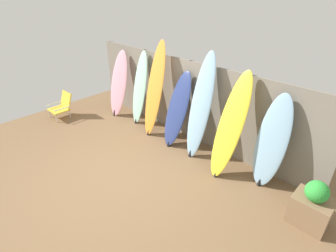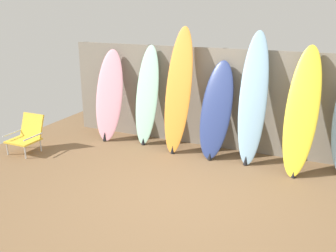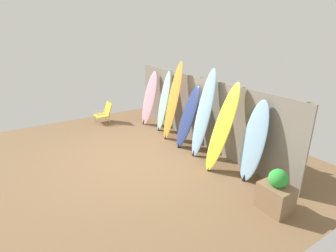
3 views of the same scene
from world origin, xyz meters
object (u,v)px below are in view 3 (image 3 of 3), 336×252
beach_chair (104,112)px  surfboard_yellow_5 (222,128)px  surfboard_seafoam_1 (164,102)px  planter_box (276,193)px  surfboard_pink_0 (149,99)px  surfboard_skyblue_4 (203,114)px  surfboard_skyblue_6 (254,142)px  surfboard_navy_3 (188,117)px  surfboard_orange_2 (173,102)px

beach_chair → surfboard_yellow_5: bearing=19.4°
surfboard_seafoam_1 → planter_box: bearing=-5.5°
surfboard_pink_0 → surfboard_seafoam_1: size_ratio=0.94×
planter_box → surfboard_skyblue_4: bearing=171.9°
surfboard_pink_0 → surfboard_skyblue_4: size_ratio=0.80×
surfboard_skyblue_6 → beach_chair: (-5.17, -1.31, -0.51)m
surfboard_pink_0 → surfboard_navy_3: 2.14m
surfboard_skyblue_4 → surfboard_yellow_5: bearing=-8.0°
surfboard_orange_2 → surfboard_skyblue_4: 1.29m
surfboard_orange_2 → planter_box: 3.77m
surfboard_orange_2 → surfboard_skyblue_6: 2.78m
surfboard_pink_0 → surfboard_navy_3: (2.14, -0.02, -0.03)m
surfboard_seafoam_1 → surfboard_skyblue_6: (3.44, 0.01, -0.06)m
surfboard_skyblue_6 → planter_box: size_ratio=2.18×
surfboard_pink_0 → surfboard_yellow_5: (3.51, -0.11, 0.12)m
surfboard_pink_0 → surfboard_seafoam_1: 0.78m
surfboard_navy_3 → surfboard_orange_2: bearing=-178.6°
surfboard_skyblue_4 → surfboard_yellow_5: 0.78m
surfboard_seafoam_1 → surfboard_navy_3: 1.37m
surfboard_orange_2 → surfboard_skyblue_4: surfboard_orange_2 is taller
surfboard_pink_0 → surfboard_yellow_5: size_ratio=0.88×
surfboard_yellow_5 → planter_box: bearing=-8.1°
surfboard_pink_0 → surfboard_skyblue_6: (4.21, 0.09, -0.00)m
surfboard_skyblue_4 → planter_box: bearing=-8.1°
surfboard_skyblue_6 → surfboard_yellow_5: bearing=-164.4°
surfboard_pink_0 → surfboard_orange_2: size_ratio=0.79×
surfboard_skyblue_4 → surfboard_pink_0: bearing=180.0°
beach_chair → planter_box: (6.09, 0.88, 0.00)m
surfboard_skyblue_6 → planter_box: bearing=-24.9°
surfboard_pink_0 → surfboard_orange_2: 1.47m
surfboard_navy_3 → planter_box: surfboard_navy_3 is taller
surfboard_skyblue_6 → beach_chair: 5.35m
surfboard_navy_3 → planter_box: (2.99, -0.32, -0.48)m
surfboard_seafoam_1 → planter_box: surfboard_seafoam_1 is taller
surfboard_pink_0 → surfboard_seafoam_1: surfboard_seafoam_1 is taller
surfboard_navy_3 → surfboard_skyblue_6: (2.07, 0.11, 0.03)m
surfboard_pink_0 → surfboard_skyblue_4: surfboard_skyblue_4 is taller
surfboard_skyblue_4 → surfboard_yellow_5: surfboard_skyblue_4 is taller
surfboard_pink_0 → beach_chair: 1.63m
surfboard_pink_0 → surfboard_skyblue_6: surfboard_pink_0 is taller
surfboard_skyblue_6 → planter_box: surfboard_skyblue_6 is taller
surfboard_skyblue_4 → surfboard_skyblue_6: 1.49m
surfboard_navy_3 → beach_chair: (-3.09, -1.20, -0.48)m
surfboard_navy_3 → beach_chair: surfboard_navy_3 is taller
surfboard_skyblue_4 → beach_chair: surfboard_skyblue_4 is taller
beach_chair → surfboard_skyblue_6: bearing=19.7°
surfboard_pink_0 → surfboard_navy_3: surfboard_pink_0 is taller
surfboard_yellow_5 → surfboard_skyblue_6: (0.70, 0.20, -0.12)m
surfboard_skyblue_4 → beach_chair: bearing=-161.7°
surfboard_seafoam_1 → surfboard_navy_3: size_ratio=1.12×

